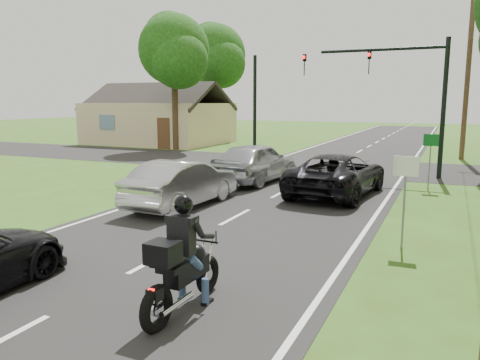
% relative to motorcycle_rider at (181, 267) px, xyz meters
% --- Properties ---
extents(ground, '(140.00, 140.00, 0.00)m').
position_rel_motorcycle_rider_xyz_m(ground, '(-1.83, 1.96, -0.76)').
color(ground, '#364E16').
rests_on(ground, ground).
extents(road, '(8.00, 100.00, 0.01)m').
position_rel_motorcycle_rider_xyz_m(road, '(-1.83, 11.96, -0.75)').
color(road, black).
rests_on(road, ground).
extents(cross_road, '(60.00, 7.00, 0.01)m').
position_rel_motorcycle_rider_xyz_m(cross_road, '(-1.83, 17.96, -0.75)').
color(cross_road, black).
rests_on(cross_road, ground).
extents(motorcycle_rider, '(0.63, 2.23, 1.92)m').
position_rel_motorcycle_rider_xyz_m(motorcycle_rider, '(0.00, 0.00, 0.00)').
color(motorcycle_rider, black).
rests_on(motorcycle_rider, ground).
extents(dark_suv, '(2.92, 5.54, 1.49)m').
position_rel_motorcycle_rider_xyz_m(dark_suv, '(0.12, 10.49, -0.00)').
color(dark_suv, black).
rests_on(dark_suv, road).
extents(silver_sedan, '(1.81, 4.60, 1.49)m').
position_rel_motorcycle_rider_xyz_m(silver_sedan, '(-3.98, 6.59, 0.00)').
color(silver_sedan, '#AFAFB4').
rests_on(silver_sedan, road).
extents(silver_suv, '(2.43, 5.05, 1.67)m').
position_rel_motorcycle_rider_xyz_m(silver_suv, '(-3.60, 11.80, 0.09)').
color(silver_suv, '#A0A3A8').
rests_on(silver_suv, road).
extents(traffic_signal, '(6.38, 0.44, 6.00)m').
position_rel_motorcycle_rider_xyz_m(traffic_signal, '(1.51, 15.96, 3.38)').
color(traffic_signal, black).
rests_on(traffic_signal, ground).
extents(signal_pole_far, '(0.20, 0.20, 6.00)m').
position_rel_motorcycle_rider_xyz_m(signal_pole_far, '(-7.03, 19.96, 2.24)').
color(signal_pole_far, black).
rests_on(signal_pole_far, ground).
extents(utility_pole_far, '(1.60, 0.28, 10.00)m').
position_rel_motorcycle_rider_xyz_m(utility_pole_far, '(4.37, 23.96, 4.33)').
color(utility_pole_far, brown).
rests_on(utility_pole_far, ground).
extents(sign_white, '(0.55, 0.07, 2.12)m').
position_rel_motorcycle_rider_xyz_m(sign_white, '(2.87, 4.94, 0.84)').
color(sign_white, slate).
rests_on(sign_white, ground).
extents(sign_green, '(0.55, 0.07, 2.12)m').
position_rel_motorcycle_rider_xyz_m(sign_green, '(3.07, 12.94, 0.84)').
color(sign_green, slate).
rests_on(sign_green, ground).
extents(tree_left_near, '(5.12, 4.96, 9.22)m').
position_rel_motorcycle_rider_xyz_m(tree_left_near, '(-13.56, 21.74, 5.78)').
color(tree_left_near, '#332316').
rests_on(tree_left_near, ground).
extents(tree_left_far, '(5.76, 5.58, 10.14)m').
position_rel_motorcycle_rider_xyz_m(tree_left_far, '(-15.52, 31.72, 6.38)').
color(tree_left_far, '#332316').
rests_on(tree_left_far, ground).
extents(house, '(10.20, 8.00, 4.84)m').
position_rel_motorcycle_rider_xyz_m(house, '(-17.83, 25.96, 1.01)').
color(house, '#C4B488').
rests_on(house, ground).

